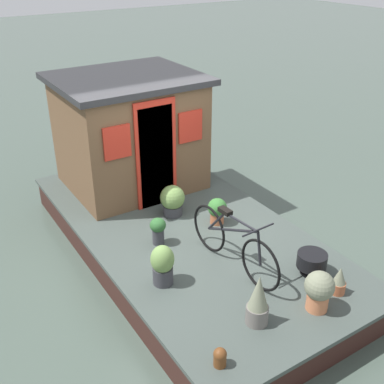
# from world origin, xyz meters

# --- Properties ---
(ground_plane) EXTENTS (60.00, 60.00, 0.00)m
(ground_plane) POSITION_xyz_m (0.00, 0.00, 0.00)
(ground_plane) COLOR #47564C
(houseboat_deck) EXTENTS (5.85, 2.95, 0.50)m
(houseboat_deck) POSITION_xyz_m (0.00, 0.00, 0.25)
(houseboat_deck) COLOR #424C47
(houseboat_deck) RESTS_ON ground_plane
(houseboat_cabin) EXTENTS (2.08, 2.37, 1.97)m
(houseboat_cabin) POSITION_xyz_m (1.82, 0.00, 1.49)
(houseboat_cabin) COLOR brown
(houseboat_cabin) RESTS_ON houseboat_deck
(bicycle) EXTENTS (1.75, 0.50, 0.83)m
(bicycle) POSITION_xyz_m (-1.21, 0.00, 0.88)
(bicycle) COLOR black
(bicycle) RESTS_ON houseboat_deck
(potted_plant_basil) EXTENTS (0.19, 0.19, 0.38)m
(potted_plant_basil) POSITION_xyz_m (-2.35, -0.79, 0.68)
(potted_plant_basil) COLOR #B2603D
(potted_plant_basil) RESTS_ON houseboat_deck
(potted_plant_fern) EXTENTS (0.39, 0.39, 0.51)m
(potted_plant_fern) POSITION_xyz_m (0.44, -0.04, 0.76)
(potted_plant_fern) COLOR #38383D
(potted_plant_fern) RESTS_ON houseboat_deck
(potted_plant_mint) EXTENTS (0.36, 0.36, 0.52)m
(potted_plant_mint) POSITION_xyz_m (-2.42, -0.36, 0.78)
(potted_plant_mint) COLOR #C6754C
(potted_plant_mint) RESTS_ON houseboat_deck
(potted_plant_rosemary) EXTENTS (0.26, 0.26, 0.65)m
(potted_plant_rosemary) POSITION_xyz_m (-2.22, 0.40, 0.81)
(potted_plant_rosemary) COLOR slate
(potted_plant_rosemary) RESTS_ON houseboat_deck
(potted_plant_geranium) EXTENTS (0.30, 0.30, 0.42)m
(potted_plant_geranium) POSITION_xyz_m (-0.16, -0.49, 0.73)
(potted_plant_geranium) COLOR #B2603D
(potted_plant_geranium) RESTS_ON houseboat_deck
(potted_plant_lavender) EXTENTS (0.30, 0.30, 0.56)m
(potted_plant_lavender) POSITION_xyz_m (-1.00, 0.95, 0.78)
(potted_plant_lavender) COLOR #38383D
(potted_plant_lavender) RESTS_ON houseboat_deck
(potted_plant_succulent) EXTENTS (0.23, 0.23, 0.42)m
(potted_plant_succulent) POSITION_xyz_m (-0.17, 0.56, 0.73)
(potted_plant_succulent) COLOR #38383D
(potted_plant_succulent) RESTS_ON houseboat_deck
(charcoal_grill) EXTENTS (0.40, 0.40, 0.31)m
(charcoal_grill) POSITION_xyz_m (-1.88, -0.80, 0.69)
(charcoal_grill) COLOR black
(charcoal_grill) RESTS_ON houseboat_deck
(mooring_bollard) EXTENTS (0.14, 0.14, 0.22)m
(mooring_bollard) POSITION_xyz_m (-2.50, 1.12, 0.61)
(mooring_bollard) COLOR brown
(mooring_bollard) RESTS_ON houseboat_deck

